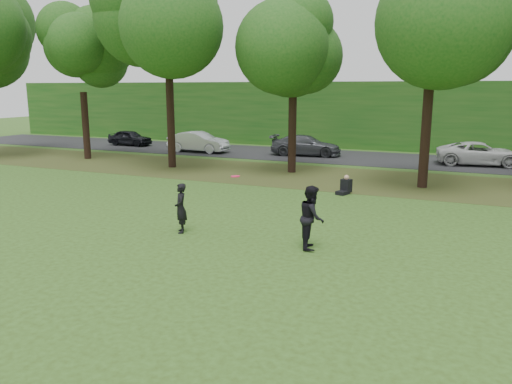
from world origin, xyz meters
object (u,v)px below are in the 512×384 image
Objects in this scene: player_left at (181,208)px; player_right at (312,217)px; seated_person at (345,187)px; frisbee at (235,176)px.

player_right reaches higher than player_left.
frisbee is at bearing -80.29° from seated_person.
frisbee is 8.52m from seated_person.
player_left is at bearing 172.00° from frisbee.
frisbee is at bearing 48.42° from player_left.
player_right reaches higher than seated_person.
player_left reaches higher than seated_person.
player_left is at bearing -94.35° from seated_person.
player_left is 0.87× the size of player_right.
frisbee is at bearing 83.79° from player_right.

